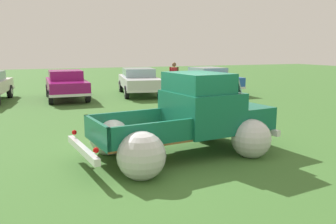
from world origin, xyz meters
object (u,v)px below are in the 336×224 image
object	(u,v)px
lane_cone_1	(179,119)
show_car_3	(209,79)
show_car_2	(139,80)
lane_cone_0	(124,126)
vintage_pickup_truck	(192,122)
show_car_1	(66,84)
spectator_0	(174,76)

from	to	relation	value
lane_cone_1	show_car_3	bearing A→B (deg)	56.03
show_car_2	lane_cone_0	world-z (taller)	show_car_2
vintage_pickup_truck	show_car_2	distance (m)	11.17
vintage_pickup_truck	show_car_3	world-z (taller)	vintage_pickup_truck
lane_cone_0	lane_cone_1	size ratio (longest dim) A/B	1.00
lane_cone_0	show_car_1	bearing A→B (deg)	94.95
show_car_1	show_car_3	xyz separation A→B (m)	(7.94, -0.11, 0.00)
show_car_1	spectator_0	distance (m)	5.65
vintage_pickup_truck	lane_cone_1	size ratio (longest dim) A/B	7.64
show_car_1	spectator_0	world-z (taller)	spectator_0
lane_cone_1	vintage_pickup_truck	bearing A→B (deg)	-106.99
show_car_3	vintage_pickup_truck	bearing A→B (deg)	-31.55
vintage_pickup_truck	show_car_3	distance (m)	12.09
show_car_1	show_car_3	distance (m)	7.94
vintage_pickup_truck	show_car_2	bearing A→B (deg)	72.18
vintage_pickup_truck	show_car_3	bearing A→B (deg)	52.51
vintage_pickup_truck	show_car_3	xyz separation A→B (m)	(6.12, 10.42, 0.03)
show_car_1	lane_cone_1	size ratio (longest dim) A/B	6.80
show_car_1	spectator_0	xyz separation A→B (m)	(5.63, -0.43, 0.23)
vintage_pickup_truck	spectator_0	distance (m)	10.80
lane_cone_0	lane_cone_1	bearing A→B (deg)	10.23
spectator_0	lane_cone_1	size ratio (longest dim) A/B	2.80
spectator_0	lane_cone_0	world-z (taller)	spectator_0
lane_cone_0	lane_cone_1	xyz separation A→B (m)	(1.84, 0.33, 0.00)
show_car_3	lane_cone_1	world-z (taller)	show_car_3
spectator_0	lane_cone_0	size ratio (longest dim) A/B	2.80
show_car_1	lane_cone_0	world-z (taller)	show_car_1
show_car_2	show_car_3	bearing A→B (deg)	91.05
show_car_1	spectator_0	size ratio (longest dim) A/B	2.43
show_car_1	show_car_3	world-z (taller)	same
show_car_3	lane_cone_1	xyz separation A→B (m)	(-5.36, -7.96, -0.47)
vintage_pickup_truck	show_car_1	xyz separation A→B (m)	(-1.82, 10.54, 0.02)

